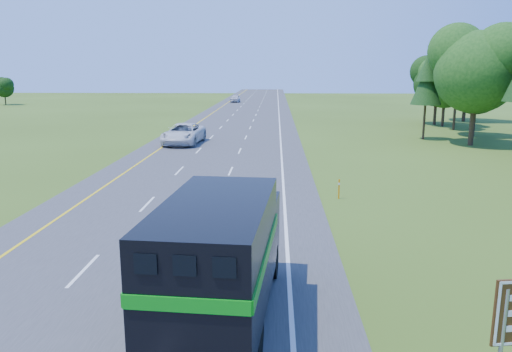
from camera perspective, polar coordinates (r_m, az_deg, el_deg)
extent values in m
cube|color=#38383A|center=(56.14, -2.86, 4.83)|extent=(15.00, 260.00, 0.04)
cube|color=yellow|center=(56.89, -8.40, 4.84)|extent=(0.15, 260.00, 0.01)
cube|color=white|center=(55.91, 2.78, 4.83)|extent=(0.15, 260.00, 0.01)
cylinder|color=black|center=(17.70, -5.41, -9.35)|extent=(0.46, 1.18, 1.16)
cylinder|color=black|center=(17.39, 1.84, -9.70)|extent=(0.46, 1.18, 1.16)
cylinder|color=black|center=(13.27, -10.18, -17.20)|extent=(0.46, 1.18, 1.16)
cylinder|color=black|center=(12.86, -0.22, -18.03)|extent=(0.46, 1.18, 1.16)
cube|color=black|center=(14.42, -3.87, -13.96)|extent=(3.18, 8.59, 0.29)
cube|color=black|center=(16.98, -1.90, -5.68)|extent=(2.72, 2.09, 2.00)
cube|color=black|center=(17.75, -1.44, -3.12)|extent=(2.31, 0.24, 0.63)
cube|color=black|center=(13.12, -4.57, -9.09)|extent=(3.10, 6.29, 2.89)
cube|color=#078910|center=(10.32, -8.02, -14.41)|extent=(2.63, 0.25, 0.32)
cube|color=#078910|center=(13.38, -10.26, -8.15)|extent=(0.52, 6.09, 0.32)
cube|color=#078910|center=(12.88, 1.33, -8.77)|extent=(0.52, 6.09, 0.32)
cube|color=black|center=(10.20, -12.51, -9.81)|extent=(0.48, 0.08, 0.42)
cube|color=black|center=(9.98, -8.16, -10.14)|extent=(0.48, 0.08, 0.42)
cube|color=black|center=(9.82, -3.62, -10.43)|extent=(0.48, 0.08, 0.42)
imported|color=silver|center=(48.85, -8.28, 4.81)|extent=(3.68, 7.18, 1.94)
imported|color=silver|center=(111.41, -2.38, 8.84)|extent=(2.10, 4.77, 1.60)
cube|color=orange|center=(28.13, 9.46, -1.48)|extent=(0.08, 0.04, 1.12)
cube|color=white|center=(28.06, 9.48, -0.87)|extent=(0.09, 0.05, 0.12)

